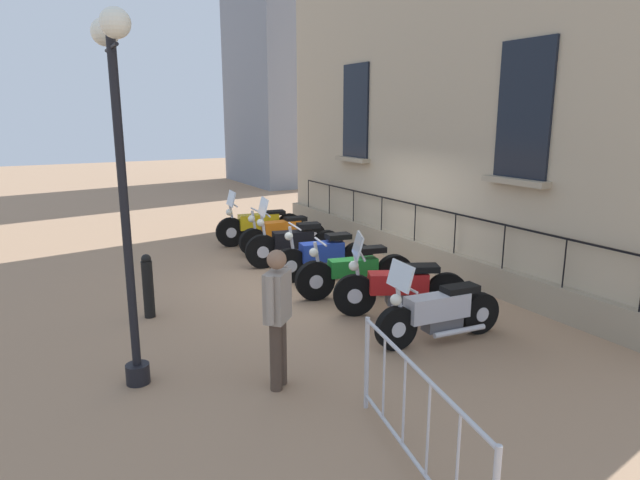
% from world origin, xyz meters
% --- Properties ---
extents(ground_plane, '(60.00, 60.00, 0.00)m').
position_xyz_m(ground_plane, '(0.00, 0.00, 0.00)').
color(ground_plane, '#9E7A5B').
extents(building_facade, '(0.82, 11.58, 8.33)m').
position_xyz_m(building_facade, '(-2.45, 0.00, 4.08)').
color(building_facade, tan).
rests_on(building_facade, ground_plane).
extents(motorcycle_yellow, '(2.21, 0.73, 1.35)m').
position_xyz_m(motorcycle_yellow, '(0.08, -3.37, 0.47)').
color(motorcycle_yellow, black).
rests_on(motorcycle_yellow, ground_plane).
extents(motorcycle_orange, '(2.13, 0.70, 1.05)m').
position_xyz_m(motorcycle_orange, '(-0.07, -2.34, 0.42)').
color(motorcycle_orange, black).
rests_on(motorcycle_orange, ground_plane).
extents(motorcycle_black, '(2.12, 0.80, 1.48)m').
position_xyz_m(motorcycle_black, '(0.19, -1.20, 0.47)').
color(motorcycle_black, black).
rests_on(motorcycle_black, ground_plane).
extents(motorcycle_blue, '(2.05, 0.75, 1.11)m').
position_xyz_m(motorcycle_blue, '(0.12, -0.04, 0.44)').
color(motorcycle_blue, black).
rests_on(motorcycle_blue, ground_plane).
extents(motorcycle_green, '(2.17, 0.75, 1.05)m').
position_xyz_m(motorcycle_green, '(0.13, 1.11, 0.42)').
color(motorcycle_green, black).
rests_on(motorcycle_green, ground_plane).
extents(motorcycle_red, '(2.00, 1.12, 1.33)m').
position_xyz_m(motorcycle_red, '(0.01, 2.25, 0.46)').
color(motorcycle_red, black).
rests_on(motorcycle_red, ground_plane).
extents(motorcycle_silver, '(2.04, 0.64, 1.22)m').
position_xyz_m(motorcycle_silver, '(0.16, 3.37, 0.43)').
color(motorcycle_silver, black).
rests_on(motorcycle_silver, ground_plane).
extents(lamppost, '(0.31, 1.01, 4.17)m').
position_xyz_m(lamppost, '(4.13, 2.62, 2.70)').
color(lamppost, black).
rests_on(lamppost, ground_plane).
extents(crowd_barrier, '(0.57, 2.38, 1.05)m').
position_xyz_m(crowd_barrier, '(2.30, 5.56, 0.57)').
color(crowd_barrier, '#B7B7BF').
rests_on(crowd_barrier, ground_plane).
extents(bollard, '(0.17, 0.17, 1.03)m').
position_xyz_m(bollard, '(3.54, 0.44, 0.52)').
color(bollard, black).
rests_on(bollard, ground_plane).
extents(pedestrian_standing, '(0.41, 0.41, 1.67)m').
position_xyz_m(pedestrian_standing, '(2.69, 3.50, 0.94)').
color(pedestrian_standing, '#47382D').
rests_on(pedestrian_standing, ground_plane).
extents(distant_building, '(5.48, 5.49, 10.87)m').
position_xyz_m(distant_building, '(-6.65, -14.70, 5.43)').
color(distant_building, gray).
rests_on(distant_building, ground_plane).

